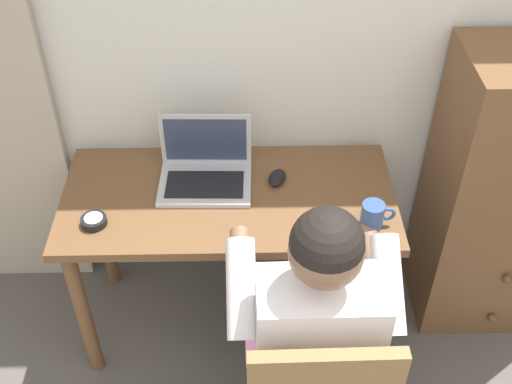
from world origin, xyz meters
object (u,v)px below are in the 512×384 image
at_px(person_seated, 313,313).
at_px(coffee_mug, 373,215).
at_px(laptop, 205,169).
at_px(dresser, 506,195).
at_px(desk_clock, 94,221).
at_px(computer_mouse, 277,178).
at_px(desk, 229,217).

relative_size(person_seated, coffee_mug, 10.04).
distance_m(person_seated, laptop, 0.71).
xyz_separation_m(dresser, desk_clock, (-1.55, -0.24, 0.12)).
bearing_deg(coffee_mug, person_seated, -123.82).
bearing_deg(coffee_mug, desk_clock, 178.48).
relative_size(person_seated, computer_mouse, 12.05).
height_order(computer_mouse, desk_clock, computer_mouse).
distance_m(person_seated, computer_mouse, 0.60).
height_order(dresser, desk_clock, dresser).
height_order(desk, desk_clock, desk_clock).
height_order(laptop, desk_clock, laptop).
height_order(laptop, coffee_mug, laptop).
bearing_deg(laptop, desk, -47.08).
height_order(dresser, laptop, dresser).
bearing_deg(dresser, coffee_mug, -155.38).
bearing_deg(desk, coffee_mug, -18.64).
relative_size(desk_clock, coffee_mug, 0.75).
height_order(dresser, coffee_mug, dresser).
height_order(desk, dresser, dresser).
height_order(desk, laptop, laptop).
bearing_deg(computer_mouse, desk_clock, -142.39).
relative_size(computer_mouse, coffee_mug, 0.83).
distance_m(computer_mouse, desk_clock, 0.68).
xyz_separation_m(person_seated, computer_mouse, (-0.08, 0.60, 0.05)).
height_order(dresser, computer_mouse, dresser).
bearing_deg(dresser, laptop, -179.71).
relative_size(laptop, desk_clock, 3.85).
relative_size(desk, laptop, 3.54).
xyz_separation_m(desk, dresser, (1.08, 0.10, 0.00)).
bearing_deg(desk, dresser, 5.14).
height_order(laptop, computer_mouse, laptop).
distance_m(desk, coffee_mug, 0.55).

